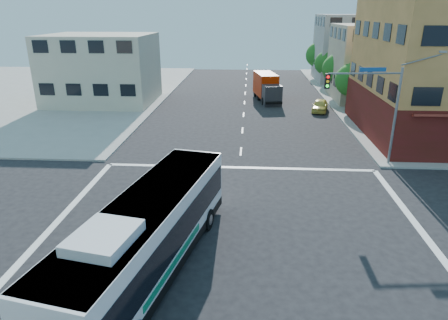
{
  "coord_description": "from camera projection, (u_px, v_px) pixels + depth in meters",
  "views": [
    {
      "loc": [
        0.58,
        -17.09,
        10.56
      ],
      "look_at": [
        -0.79,
        4.33,
        2.5
      ],
      "focal_mm": 32.0,
      "sensor_mm": 36.0,
      "label": 1
    }
  ],
  "objects": [
    {
      "name": "street_tree_c",
      "position": [
        327.0,
        62.0,
        58.81
      ],
      "size": [
        3.4,
        3.4,
        5.29
      ],
      "color": "#3A2315",
      "rests_on": "ground"
    },
    {
      "name": "transit_bus",
      "position": [
        149.0,
        235.0,
        16.55
      ],
      "size": [
        5.22,
        13.0,
        3.76
      ],
      "rotation": [
        0.0,
        0.0,
        -0.2
      ],
      "color": "black",
      "rests_on": "ground"
    },
    {
      "name": "signal_mast_ne",
      "position": [
        373.0,
        97.0,
        27.34
      ],
      "size": [
        7.91,
        1.13,
        8.07
      ],
      "color": "slate",
      "rests_on": "ground"
    },
    {
      "name": "building_east_near",
      "position": [
        384.0,
        63.0,
        48.85
      ],
      "size": [
        12.06,
        10.06,
        9.0
      ],
      "color": "#BFB492",
      "rests_on": "ground"
    },
    {
      "name": "building_east_far",
      "position": [
        356.0,
        49.0,
        61.75
      ],
      "size": [
        12.06,
        10.06,
        10.0
      ],
      "color": "#A5A6A0",
      "rests_on": "ground"
    },
    {
      "name": "parked_car",
      "position": [
        320.0,
        106.0,
        44.24
      ],
      "size": [
        2.44,
        4.16,
        1.33
      ],
      "primitive_type": "imported",
      "rotation": [
        0.0,
        0.0,
        -0.24
      ],
      "color": "#D9C852",
      "rests_on": "ground"
    },
    {
      "name": "street_tree_a",
      "position": [
        353.0,
        78.0,
        43.82
      ],
      "size": [
        3.6,
        3.6,
        5.53
      ],
      "color": "#3A2315",
      "rests_on": "ground"
    },
    {
      "name": "street_tree_d",
      "position": [
        319.0,
        53.0,
        66.14
      ],
      "size": [
        4.0,
        4.0,
        6.03
      ],
      "color": "#3A2315",
      "rests_on": "ground"
    },
    {
      "name": "building_west",
      "position": [
        102.0,
        69.0,
        47.33
      ],
      "size": [
        12.06,
        10.06,
        8.0
      ],
      "color": "beige",
      "rests_on": "ground"
    },
    {
      "name": "street_tree_b",
      "position": [
        338.0,
        67.0,
        51.24
      ],
      "size": [
        3.8,
        3.8,
        5.79
      ],
      "color": "#3A2315",
      "rests_on": "ground"
    },
    {
      "name": "box_truck",
      "position": [
        267.0,
        88.0,
        49.26
      ],
      "size": [
        3.42,
        7.51,
        3.26
      ],
      "rotation": [
        0.0,
        0.0,
        0.19
      ],
      "color": "#27272C",
      "rests_on": "ground"
    },
    {
      "name": "ground",
      "position": [
        234.0,
        238.0,
        19.71
      ],
      "size": [
        120.0,
        120.0,
        0.0
      ],
      "primitive_type": "plane",
      "color": "black",
      "rests_on": "ground"
    }
  ]
}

